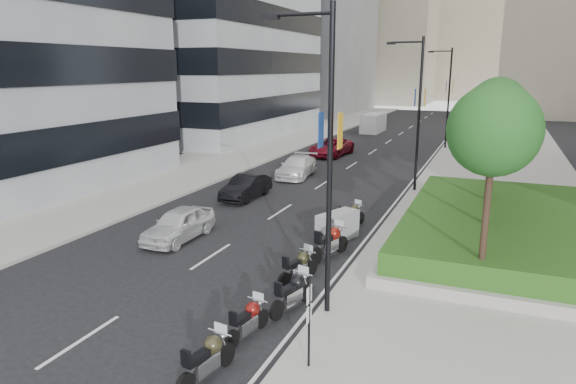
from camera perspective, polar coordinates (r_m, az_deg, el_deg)
The scene contains 30 objects.
ground at distance 16.92m, azimuth -11.08°, elevation -12.16°, with size 160.00×160.00×0.00m, color black.
sidewalk_right at distance 43.23m, azimuth 22.47°, elevation 3.01°, with size 10.00×100.00×0.15m, color #9E9B93.
sidewalk_left at distance 47.88m, azimuth -3.54°, elevation 4.97°, with size 8.00×100.00×0.15m, color #9E9B93.
lane_edge at distance 43.51m, azimuth 15.48°, elevation 3.53°, with size 0.12×100.00×0.01m, color silver.
lane_centre at distance 44.40m, azimuth 8.80°, elevation 4.06°, with size 0.12×100.00×0.01m, color silver.
building_grey_far at distance 89.14m, azimuth 0.73°, elevation 18.63°, with size 22.00×26.00×30.00m, color gray.
building_cream_left at distance 116.12m, azimuth 9.38°, elevation 18.30°, with size 26.00×24.00×34.00m, color #B7AD93.
building_cream_centre at distance 133.29m, azimuth 20.32°, elevation 17.91°, with size 30.00×24.00×38.00m, color #B7AD93.
planter at distance 23.70m, azimuth 24.67°, elevation -4.67°, with size 10.00×14.00×0.40m, color #A29E97.
hedge at distance 23.53m, azimuth 24.81°, elevation -3.28°, with size 9.40×13.40×0.80m, color #1F3F12.
tree_0 at distance 16.72m, azimuth 21.91°, elevation 6.26°, with size 2.80×2.80×6.30m.
tree_1 at distance 20.70m, azimuth 22.08°, elevation 7.49°, with size 2.80×2.80×6.30m.
tree_2 at distance 24.69m, azimuth 22.19°, elevation 8.32°, with size 2.80×2.80×6.30m.
tree_3 at distance 28.68m, azimuth 22.28°, elevation 8.93°, with size 2.80×2.80×6.30m.
lamp_post_0 at distance 14.50m, azimuth 4.11°, elevation 4.77°, with size 2.34×0.45×9.00m.
lamp_post_1 at distance 31.02m, azimuth 14.11°, elevation 9.14°, with size 2.34×0.45×9.00m.
lamp_post_2 at distance 48.87m, azimuth 17.27°, elevation 10.46°, with size 2.34×0.45×9.00m.
parking_sign at distance 12.70m, azimuth 2.36°, elevation -13.75°, with size 0.06×0.32×2.50m.
motorcycle_0 at distance 12.98m, azimuth -8.94°, elevation -17.80°, with size 0.70×2.09×1.04m.
motorcycle_1 at distance 14.62m, azimuth -4.44°, elevation -14.00°, with size 0.65×1.95×0.98m.
motorcycle_2 at distance 16.05m, azimuth 0.57°, elevation -11.10°, with size 0.82×2.12×1.07m.
motorcycle_3 at distance 18.03m, azimuth 1.22°, elevation -8.29°, with size 0.88×2.02×1.04m.
motorcycle_4 at distance 20.22m, azimuth 4.71°, elevation -5.59°, with size 0.99×2.36×1.21m.
motorcycle_5 at distance 22.29m, azimuth 5.51°, elevation -3.83°, with size 1.53×2.20×1.24m.
motorcycle_6 at distance 24.24m, azimuth 7.01°, elevation -2.60°, with size 0.98×1.95×1.03m.
car_a at distance 22.77m, azimuth -12.03°, elevation -3.50°, with size 1.63×4.06×1.38m, color silver.
car_b at distance 29.33m, azimuth -4.67°, elevation 0.58°, with size 1.43×4.09×1.35m, color black.
car_c at distance 35.10m, azimuth 1.00°, elevation 2.83°, with size 1.95×4.80×1.39m, color silver.
car_d at distance 43.75m, azimuth 4.84°, elevation 5.00°, with size 2.45×5.30×1.47m, color maroon.
delivery_van at distance 60.32m, azimuth 9.41°, elevation 7.49°, with size 2.05×5.07×2.11m.
Camera 1 is at (8.59, -12.62, 7.30)m, focal length 32.00 mm.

